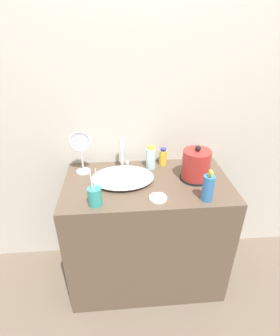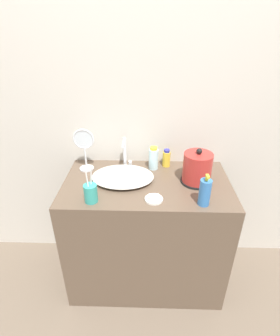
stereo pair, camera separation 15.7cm
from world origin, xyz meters
The scene contains 12 objects.
ground_plane centered at (0.00, 0.00, 0.00)m, with size 12.00×12.00×0.00m, color #6B5B4C.
wall_back centered at (0.00, 0.59, 1.30)m, with size 6.00×0.04×2.60m.
vanity_counter centered at (0.00, 0.29, 0.42)m, with size 1.04×0.57×0.83m.
sink_basin centered at (-0.15, 0.31, 0.85)m, with size 0.39×0.30×0.05m.
faucet centered at (-0.15, 0.47, 0.95)m, with size 0.06×0.13×0.21m.
electric_kettle centered at (0.30, 0.30, 0.92)m, with size 0.19×0.19×0.23m.
toothbrush_cup centered at (-0.30, 0.08, 0.89)m, with size 0.07×0.07×0.22m.
lotion_bottle centered at (0.31, 0.07, 0.91)m, with size 0.06×0.06×0.19m.
shampoo_bottle centered at (0.13, 0.50, 0.89)m, with size 0.05×0.05×0.12m.
mouthwash_bottle centered at (0.04, 0.46, 0.91)m, with size 0.06×0.06×0.16m.
soap_dish centered at (0.04, 0.10, 0.84)m, with size 0.10×0.10×0.03m.
vanity_mirror centered at (-0.41, 0.44, 0.99)m, with size 0.14×0.09×0.29m.
Camera 1 is at (-0.16, -1.09, 1.70)m, focal length 28.00 mm.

